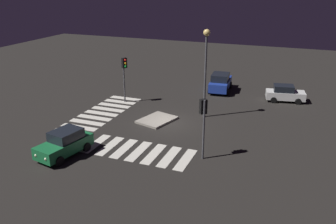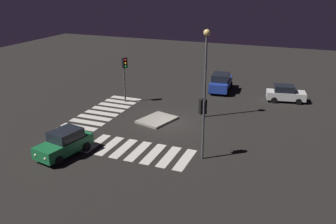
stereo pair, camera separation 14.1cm
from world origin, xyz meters
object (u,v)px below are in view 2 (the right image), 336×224
at_px(car_blue, 221,82).
at_px(street_lamp, 206,58).
at_px(traffic_island, 157,120).
at_px(traffic_light_north, 203,114).
at_px(traffic_light_south, 125,69).
at_px(car_green, 64,143).
at_px(car_white, 285,94).

height_order(car_blue, street_lamp, street_lamp).
xyz_separation_m(traffic_island, street_lamp, (-2.37, 3.42, 5.05)).
distance_m(traffic_light_north, traffic_light_south, 13.19).
bearing_deg(traffic_light_south, traffic_light_north, -8.34).
height_order(traffic_light_north, traffic_light_south, traffic_light_south).
distance_m(car_green, car_blue, 19.53).
bearing_deg(street_lamp, car_blue, -176.20).
height_order(traffic_island, car_white, car_white).
bearing_deg(car_blue, traffic_light_south, 127.68).
relative_size(traffic_island, traffic_light_south, 0.82).
bearing_deg(traffic_light_south, street_lamp, 24.42).
xyz_separation_m(traffic_light_south, street_lamp, (0.99, 8.15, 1.82)).
height_order(car_white, car_blue, car_blue).
distance_m(car_white, street_lamp, 10.29).
bearing_deg(car_white, car_blue, 160.35).
xyz_separation_m(traffic_island, car_green, (8.06, -3.36, 0.77)).
bearing_deg(car_blue, traffic_light_north, -175.98).
bearing_deg(car_white, car_green, -137.13).
bearing_deg(traffic_light_north, traffic_light_south, 8.64).
bearing_deg(traffic_island, car_blue, 164.55).
relative_size(car_blue, traffic_light_north, 1.11).
height_order(car_green, traffic_light_north, traffic_light_north).
xyz_separation_m(traffic_island, traffic_light_north, (5.07, 5.43, 3.04)).
xyz_separation_m(car_white, traffic_light_north, (14.44, -4.15, 2.34)).
distance_m(car_green, traffic_light_south, 11.75).
distance_m(traffic_island, car_blue, 10.87).
bearing_deg(traffic_island, car_green, -22.61).
bearing_deg(street_lamp, traffic_island, -55.34).
distance_m(traffic_light_south, street_lamp, 8.41).
relative_size(car_white, street_lamp, 0.52).
relative_size(traffic_island, car_green, 0.86).
relative_size(traffic_light_south, street_lamp, 0.58).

